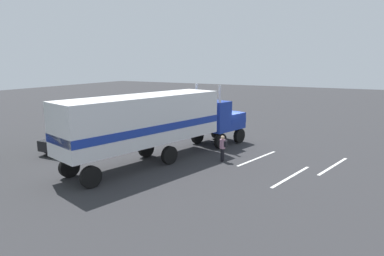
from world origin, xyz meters
The scene contains 7 objects.
ground_plane centered at (0.00, 0.00, 0.00)m, with size 120.00×120.00×0.00m, color #2D2D30.
lane_stripe_near centered at (-3.35, -3.50, 0.01)m, with size 4.40×0.16×0.01m, color silver.
lane_stripe_mid centered at (-5.80, -6.12, 0.01)m, with size 4.40×0.16×0.01m, color silver.
lane_stripe_far centered at (-2.79, -7.96, 0.01)m, with size 4.40×0.16×0.01m, color silver.
semi_truck centered at (-6.51, 1.92, 2.52)m, with size 14.30×6.25×4.50m.
person_bystander centered at (-4.92, -1.76, 0.89)m, with size 0.34×0.46×1.63m.
parked_car centered at (-7.23, 8.55, 0.81)m, with size 4.43×1.87×1.57m.
Camera 1 is at (-23.24, -9.24, 6.10)m, focal length 30.86 mm.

